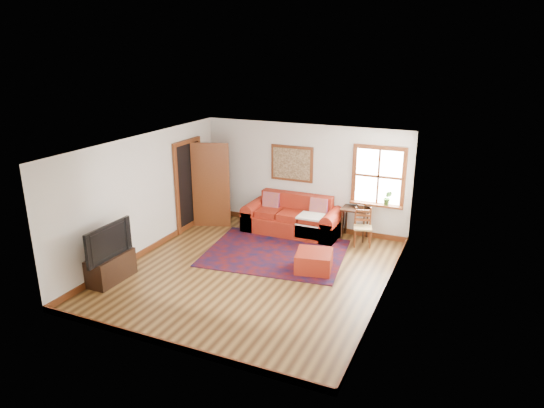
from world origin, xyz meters
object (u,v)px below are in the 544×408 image
at_px(red_ottoman, 314,261).
at_px(side_table, 355,213).
at_px(media_cabinet, 111,268).
at_px(ladder_back_chair, 363,226).
at_px(red_leather_sofa, 293,220).

height_order(red_ottoman, side_table, side_table).
distance_m(side_table, media_cabinet, 5.32).
xyz_separation_m(ladder_back_chair, media_cabinet, (-3.85, -3.60, -0.19)).
bearing_deg(ladder_back_chair, side_table, 130.33).
distance_m(red_leather_sofa, side_table, 1.47).
height_order(side_table, ladder_back_chair, ladder_back_chair).
distance_m(red_ottoman, side_table, 2.04).
height_order(red_leather_sofa, media_cabinet, red_leather_sofa).
distance_m(red_ottoman, media_cabinet, 3.84).
xyz_separation_m(side_table, media_cabinet, (-3.60, -3.90, -0.34)).
bearing_deg(ladder_back_chair, red_ottoman, -107.70).
bearing_deg(media_cabinet, red_ottoman, 30.09).
bearing_deg(red_ottoman, media_cabinet, -161.69).
distance_m(red_leather_sofa, ladder_back_chair, 1.69).
relative_size(side_table, ladder_back_chair, 0.87).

